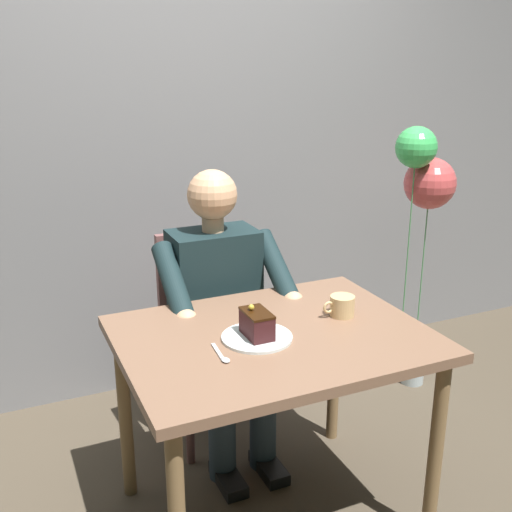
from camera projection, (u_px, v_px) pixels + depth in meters
ground_plane at (272, 512)px, 2.32m from camera, size 14.00×14.00×0.00m
cafe_rear_panel at (164, 87)px, 2.90m from camera, size 6.40×0.12×3.00m
dining_table at (273, 357)px, 2.12m from camera, size 1.04×0.79×0.74m
chair at (208, 324)px, 2.75m from camera, size 0.42×0.42×0.90m
seated_person at (221, 310)px, 2.56m from camera, size 0.53×0.58×1.21m
dessert_plate at (257, 337)px, 2.05m from camera, size 0.24×0.24×0.01m
cake_slice at (257, 324)px, 2.03m from camera, size 0.08×0.13×0.11m
coffee_cup at (342, 305)px, 2.22m from camera, size 0.12×0.09×0.08m
dessert_spoon at (222, 356)px, 1.92m from camera, size 0.03×0.14×0.01m
balloon_display at (424, 196)px, 3.00m from camera, size 0.36×0.26×1.33m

